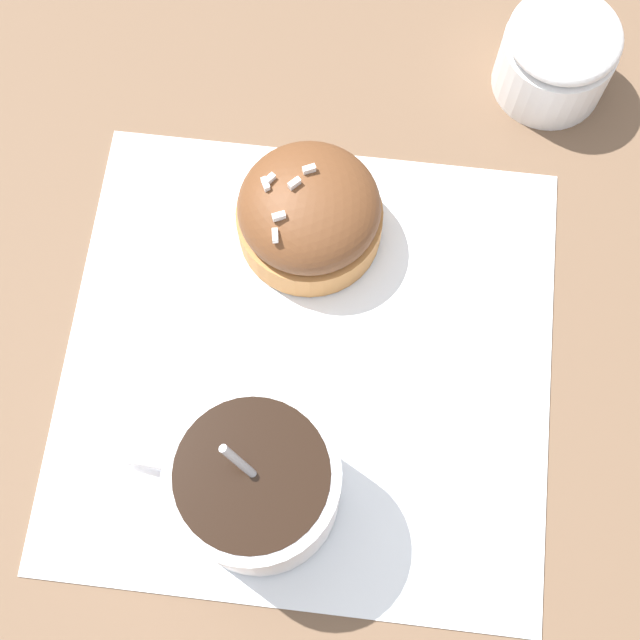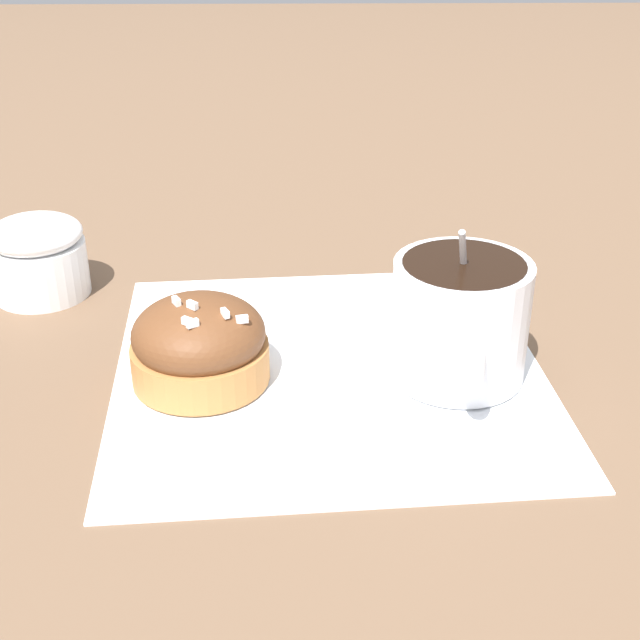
# 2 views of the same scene
# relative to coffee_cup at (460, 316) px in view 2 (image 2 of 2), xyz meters

# --- Properties ---
(ground_plane) EXTENTS (3.00, 3.00, 0.00)m
(ground_plane) POSITION_rel_coffee_cup_xyz_m (-0.08, 0.01, -0.04)
(ground_plane) COLOR brown
(paper_napkin) EXTENTS (0.29, 0.29, 0.00)m
(paper_napkin) POSITION_rel_coffee_cup_xyz_m (-0.08, 0.01, -0.04)
(paper_napkin) COLOR white
(paper_napkin) RESTS_ON ground_plane
(coffee_cup) EXTENTS (0.08, 0.11, 0.10)m
(coffee_cup) POSITION_rel_coffee_cup_xyz_m (0.00, 0.00, 0.00)
(coffee_cup) COLOR white
(coffee_cup) RESTS_ON paper_napkin
(frosted_pastry) EXTENTS (0.08, 0.08, 0.06)m
(frosted_pastry) POSITION_rel_coffee_cup_xyz_m (-0.16, -0.00, -0.02)
(frosted_pastry) COLOR #B2753D
(frosted_pastry) RESTS_ON paper_napkin
(sugar_bowl) EXTENTS (0.07, 0.07, 0.06)m
(sugar_bowl) POSITION_rel_coffee_cup_xyz_m (-0.29, 0.12, -0.01)
(sugar_bowl) COLOR white
(sugar_bowl) RESTS_ON ground_plane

